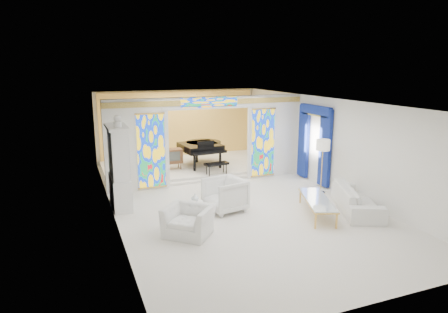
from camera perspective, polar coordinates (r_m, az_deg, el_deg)
name	(u,v)px	position (r m, az deg, el deg)	size (l,w,h in m)	color
floor	(231,199)	(12.33, 0.98, -6.14)	(12.00, 12.00, 0.00)	silver
ceiling	(231,101)	(11.70, 1.03, 7.89)	(7.00, 12.00, 0.02)	silver
wall_back	(178,125)	(17.54, -6.52, 4.52)	(7.00, 0.02, 3.00)	silver
wall_front	(372,224)	(7.00, 20.36, -8.99)	(7.00, 0.02, 3.00)	silver
wall_left	(110,162)	(11.10, -15.94, -0.72)	(0.02, 12.00, 3.00)	silver
wall_right	(329,144)	(13.63, 14.74, 1.80)	(0.02, 12.00, 3.00)	silver
partition_wall	(209,136)	(13.73, -2.18, 2.94)	(7.00, 0.22, 3.00)	silver
stained_glass_left	(151,151)	(13.18, -10.37, 0.76)	(0.90, 0.04, 2.40)	gold
stained_glass_right	(263,143)	(14.48, 5.58, 1.99)	(0.90, 0.04, 2.40)	gold
stained_glass_transom	(210,102)	(13.48, -2.07, 7.76)	(2.00, 0.04, 0.34)	gold
alcove_platform	(192,166)	(16.01, -4.63, -1.38)	(6.80, 3.80, 0.18)	silver
gold_curtain_back	(179,125)	(17.42, -6.42, 4.47)	(6.70, 0.10, 2.90)	gold
chandelier	(196,105)	(15.56, -3.97, 7.42)	(0.48, 0.48, 0.30)	gold
blue_drapes	(314,138)	(14.12, 12.77, 2.60)	(0.14, 1.85, 2.65)	navy
china_cabinet	(119,168)	(11.78, -14.77, -1.54)	(0.56, 1.46, 2.72)	silver
armchair_left	(188,221)	(9.78, -5.10, -9.14)	(1.10, 0.96, 0.72)	white
armchair_right	(225,195)	(11.26, 0.11, -5.50)	(1.00, 1.03, 0.93)	white
sofa	(357,199)	(11.91, 18.50, -5.75)	(2.40, 0.94, 0.70)	silver
side_table	(195,208)	(10.66, -4.14, -7.32)	(0.45, 0.45, 0.52)	silver
vase	(195,198)	(10.56, -4.17, -5.87)	(0.20, 0.20, 0.21)	white
coffee_table	(317,200)	(11.26, 13.17, -6.08)	(1.34, 2.17, 0.46)	white
floor_lamp	(323,148)	(12.94, 13.95, 1.24)	(0.50, 0.50, 1.75)	gold
grand_piano	(202,147)	(15.70, -3.11, 1.40)	(1.79, 2.78, 1.07)	black
tv_console	(173,156)	(15.18, -7.32, 0.07)	(0.68, 0.48, 0.78)	brown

